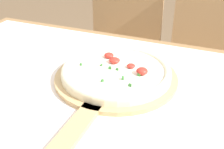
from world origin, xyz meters
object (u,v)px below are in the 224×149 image
pizza_peel (113,81)px  chair_left (121,55)px  pizza (116,71)px  chair_right (206,70)px

pizza_peel → chair_left: size_ratio=0.61×
pizza → chair_left: size_ratio=0.34×
pizza_peel → pizza: size_ratio=1.80×
pizza_peel → pizza: bearing=89.5°
chair_right → chair_left: bearing=174.2°
chair_left → chair_right: (0.45, -0.00, 0.00)m
pizza_peel → chair_left: (-0.23, 0.70, -0.28)m
chair_left → pizza_peel: bearing=-74.8°
pizza_peel → chair_right: 0.78m
pizza → pizza_peel: bearing=-90.5°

